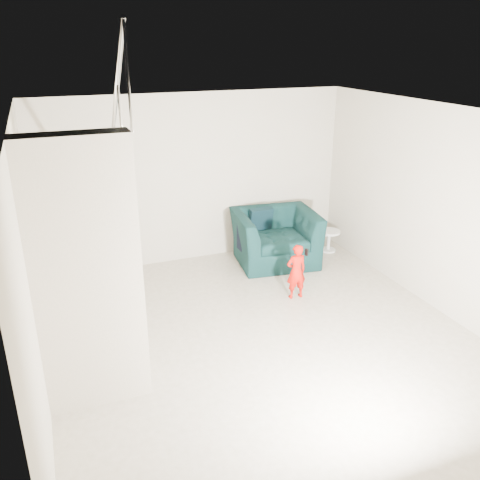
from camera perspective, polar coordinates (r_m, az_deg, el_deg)
name	(u,v)px	position (r m, az deg, el deg)	size (l,w,h in m)	color
floor	(264,339)	(6.36, 2.75, -11.08)	(5.50, 5.50, 0.00)	gray
ceiling	(269,115)	(5.40, 3.27, 13.79)	(5.50, 5.50, 0.00)	silver
back_wall	(196,179)	(8.20, -4.98, 6.83)	(5.00, 5.00, 0.00)	#ACA18C
front_wall	(437,377)	(3.71, 21.25, -14.17)	(5.00, 5.00, 0.00)	#ACA18C
left_wall	(30,271)	(5.30, -22.53, -3.29)	(5.50, 5.50, 0.00)	#ACA18C
right_wall	(442,212)	(7.10, 21.74, 2.99)	(5.50, 5.50, 0.00)	#ACA18C
armchair	(275,237)	(8.30, 4.00, 0.30)	(1.30, 1.13, 0.84)	black
toddler	(296,271)	(7.17, 6.33, -3.53)	(0.29, 0.19, 0.81)	#AF0D05
side_table	(329,237)	(8.89, 9.95, 0.31)	(0.37, 0.37, 0.37)	silver
staircase	(83,278)	(5.96, -17.24, -4.05)	(1.02, 3.03, 3.62)	#ADA089
cushion	(261,219)	(8.43, 2.34, 2.41)	(0.39, 0.11, 0.37)	black
throw	(243,238)	(7.97, 0.34, 0.25)	(0.04, 0.44, 0.49)	black
phone	(307,252)	(7.05, 7.49, -1.37)	(0.02, 0.05, 0.10)	black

